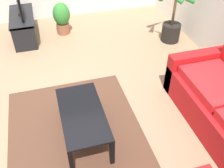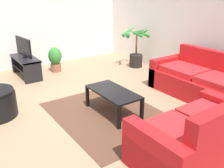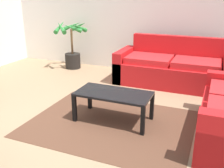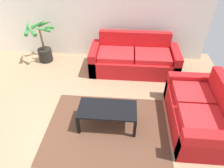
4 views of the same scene
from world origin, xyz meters
name	(u,v)px [view 1 (image 1 of 4)]	position (x,y,z in m)	size (l,w,h in m)	color
ground_plane	(47,107)	(0.00, 0.00, 0.00)	(6.60, 6.60, 0.00)	#937556
tv_stand	(23,23)	(-2.17, -0.22, 0.32)	(1.10, 0.45, 0.49)	black
tv	(18,2)	(-2.17, -0.22, 0.75)	(0.79, 0.12, 0.48)	black
coffee_table	(82,116)	(0.66, 0.42, 0.36)	(1.03, 0.52, 0.42)	black
area_rug	(77,137)	(0.66, 0.32, 0.00)	(2.20, 1.70, 0.01)	#513323
potted_palm	(173,18)	(-1.26, 2.55, 0.48)	(0.68, 0.72, 1.11)	black
potted_plant_small	(62,17)	(-2.15, 0.55, 0.35)	(0.34, 0.34, 0.65)	brown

